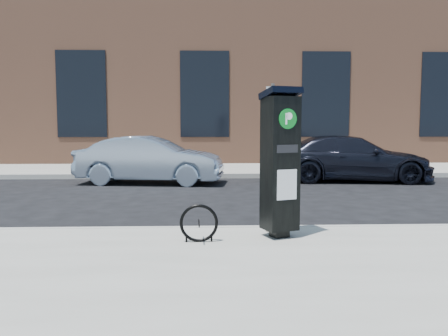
{
  "coord_description": "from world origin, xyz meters",
  "views": [
    {
      "loc": [
        0.07,
        -7.62,
        1.84
      ],
      "look_at": [
        0.37,
        0.5,
        1.06
      ],
      "focal_mm": 38.0,
      "sensor_mm": 36.0,
      "label": 1
    }
  ],
  "objects_px": {
    "sign_pole": "(272,159)",
    "bike_rack": "(199,223)",
    "car_dark": "(351,158)",
    "car_silver": "(150,160)",
    "parking_kiosk": "(280,161)"
  },
  "relations": [
    {
      "from": "car_silver",
      "to": "car_dark",
      "type": "height_order",
      "value": "car_silver"
    },
    {
      "from": "car_silver",
      "to": "bike_rack",
      "type": "bearing_deg",
      "value": -160.99
    },
    {
      "from": "parking_kiosk",
      "to": "car_silver",
      "type": "height_order",
      "value": "parking_kiosk"
    },
    {
      "from": "parking_kiosk",
      "to": "bike_rack",
      "type": "xyz_separation_m",
      "value": [
        -1.19,
        -0.27,
        -0.86
      ]
    },
    {
      "from": "sign_pole",
      "to": "bike_rack",
      "type": "distance_m",
      "value": 1.56
    },
    {
      "from": "bike_rack",
      "to": "car_silver",
      "type": "xyz_separation_m",
      "value": [
        -1.59,
        7.72,
        0.3
      ]
    },
    {
      "from": "sign_pole",
      "to": "car_silver",
      "type": "xyz_separation_m",
      "value": [
        -2.72,
        7.09,
        -0.57
      ]
    },
    {
      "from": "car_dark",
      "to": "bike_rack",
      "type": "bearing_deg",
      "value": 156.42
    },
    {
      "from": "parking_kiosk",
      "to": "bike_rack",
      "type": "distance_m",
      "value": 1.5
    },
    {
      "from": "car_silver",
      "to": "sign_pole",
      "type": "bearing_deg",
      "value": -151.68
    },
    {
      "from": "bike_rack",
      "to": "car_silver",
      "type": "height_order",
      "value": "car_silver"
    },
    {
      "from": "bike_rack",
      "to": "car_silver",
      "type": "distance_m",
      "value": 7.89
    },
    {
      "from": "car_silver",
      "to": "car_dark",
      "type": "bearing_deg",
      "value": -79.01
    },
    {
      "from": "sign_pole",
      "to": "bike_rack",
      "type": "bearing_deg",
      "value": -152.83
    },
    {
      "from": "bike_rack",
      "to": "car_dark",
      "type": "xyz_separation_m",
      "value": [
        4.69,
        8.12,
        0.3
      ]
    }
  ]
}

